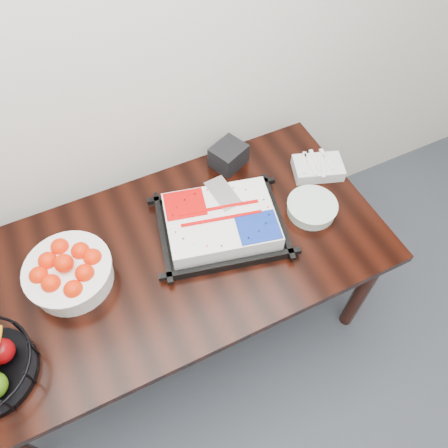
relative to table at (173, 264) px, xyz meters
name	(u,v)px	position (x,y,z in m)	size (l,w,h in m)	color
table	(173,264)	(0.00, 0.00, 0.00)	(1.80, 0.90, 0.75)	black
cake_tray	(221,223)	(0.24, 0.02, 0.13)	(0.60, 0.51, 0.11)	black
tangerine_bowl	(67,269)	(-0.39, 0.05, 0.18)	(0.34, 0.34, 0.21)	white
plate_stack	(312,208)	(0.64, -0.07, 0.11)	(0.22, 0.22, 0.05)	white
fork_bag	(318,167)	(0.79, 0.12, 0.12)	(0.26, 0.21, 0.06)	silver
napkin_box	(228,156)	(0.44, 0.35, 0.14)	(0.15, 0.13, 0.11)	black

